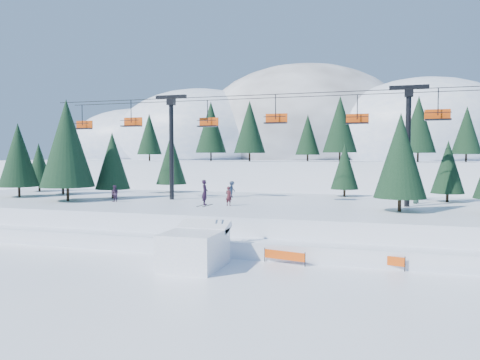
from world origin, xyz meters
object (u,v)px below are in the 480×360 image
(jump_kicker, at_px, (195,247))
(chairlift, at_px, (269,129))
(banner_near, at_px, (284,256))
(banner_far, at_px, (381,260))

(jump_kicker, height_order, chairlift, chairlift)
(chairlift, bearing_deg, jump_kicker, -92.69)
(chairlift, bearing_deg, banner_near, -72.16)
(jump_kicker, height_order, banner_far, jump_kicker)
(chairlift, distance_m, banner_near, 16.66)
(jump_kicker, distance_m, chairlift, 17.89)
(jump_kicker, bearing_deg, chairlift, 87.31)
(banner_near, bearing_deg, jump_kicker, -154.19)
(banner_far, bearing_deg, banner_near, -174.78)
(jump_kicker, xyz_separation_m, banner_near, (5.09, 2.46, -0.69))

